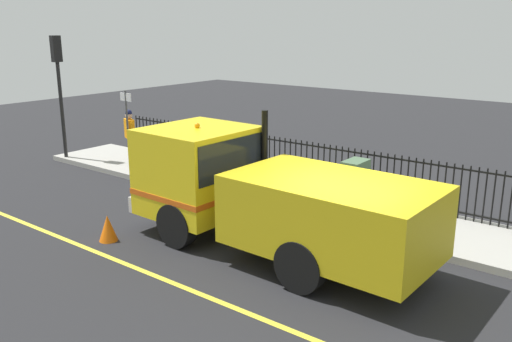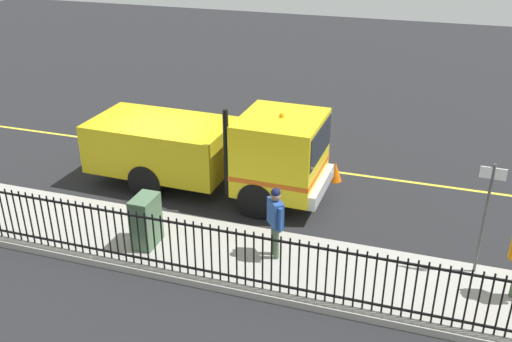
{
  "view_description": "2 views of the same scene",
  "coord_description": "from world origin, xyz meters",
  "views": [
    {
      "loc": [
        -8.35,
        -4.53,
        4.54
      ],
      "look_at": [
        1.19,
        2.83,
        1.27
      ],
      "focal_mm": 37.76,
      "sensor_mm": 36.0,
      "label": 1
    },
    {
      "loc": [
        12.95,
        7.1,
        7.29
      ],
      "look_at": [
        0.92,
        3.17,
        1.24
      ],
      "focal_mm": 39.93,
      "sensor_mm": 36.0,
      "label": 2
    }
  ],
  "objects": [
    {
      "name": "utility_cabinet",
      "position": [
        3.21,
        1.31,
        0.76
      ],
      "size": [
        0.74,
        0.46,
        1.2
      ],
      "primitive_type": "cube",
      "color": "#4C6B4C",
      "rests_on": "sidewalk_slab"
    },
    {
      "name": "work_truck",
      "position": [
        -0.02,
        1.92,
        1.31
      ],
      "size": [
        2.39,
        6.63,
        2.76
      ],
      "rotation": [
        0.0,
        0.0,
        -0.03
      ],
      "color": "yellow",
      "rests_on": "ground"
    },
    {
      "name": "iron_fence",
      "position": [
        3.98,
        -0.0,
        0.81
      ],
      "size": [
        0.04,
        20.75,
        1.3
      ],
      "color": "black",
      "rests_on": "sidewalk_slab"
    },
    {
      "name": "street_sign",
      "position": [
        2.02,
        8.4,
        1.71
      ],
      "size": [
        0.06,
        0.5,
        2.51
      ],
      "color": "#4C4C4C",
      "rests_on": "sidewalk_slab"
    },
    {
      "name": "sidewalk_slab",
      "position": [
        2.97,
        0.0,
        0.08
      ],
      "size": [
        2.46,
        24.37,
        0.16
      ],
      "primitive_type": "cube",
      "color": "#A3A099",
      "rests_on": "ground"
    },
    {
      "name": "worker_standing",
      "position": [
        2.79,
        4.21,
        1.19
      ],
      "size": [
        0.51,
        0.46,
        1.69
      ],
      "rotation": [
        0.0,
        0.0,
        -2.48
      ],
      "color": "#264C99",
      "rests_on": "sidewalk_slab"
    },
    {
      "name": "ground_plane",
      "position": [
        0.0,
        0.0,
        0.0
      ],
      "size": [
        53.6,
        53.6,
        0.0
      ],
      "primitive_type": "plane",
      "color": "#232326",
      "rests_on": "ground"
    },
    {
      "name": "traffic_cone",
      "position": [
        -1.66,
        4.7,
        0.29
      ],
      "size": [
        0.41,
        0.41,
        0.58
      ],
      "primitive_type": "cone",
      "color": "orange",
      "rests_on": "ground"
    },
    {
      "name": "lane_marking",
      "position": [
        -2.21,
        0.0,
        0.0
      ],
      "size": [
        0.12,
        21.93,
        0.01
      ],
      "primitive_type": "cube",
      "color": "yellow",
      "rests_on": "ground"
    }
  ]
}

